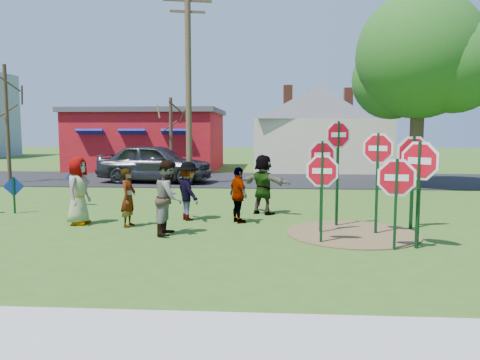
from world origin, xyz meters
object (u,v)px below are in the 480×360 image
object	(u,v)px
stop_sign_c	(378,160)
person_a	(78,191)
stop_sign_d	(413,160)
suv	(155,163)
utility_pole	(188,83)
leafy_tree	(423,62)
person_b	(128,198)
stop_sign_a	(322,179)
stop_sign_b	(338,146)

from	to	relation	value
stop_sign_c	person_a	size ratio (longest dim) A/B	1.43
stop_sign_c	stop_sign_d	xyz separation A→B (m)	(1.04, 0.73, -0.04)
suv	utility_pole	xyz separation A→B (m)	(1.75, -0.64, 3.72)
person_a	utility_pole	size ratio (longest dim) A/B	0.20
stop_sign_c	stop_sign_d	bearing A→B (deg)	61.54
leafy_tree	stop_sign_c	bearing A→B (deg)	-112.20
person_b	suv	size ratio (longest dim) A/B	0.28
stop_sign_c	suv	bearing A→B (deg)	153.78
stop_sign_a	leafy_tree	size ratio (longest dim) A/B	0.25
stop_sign_b	stop_sign_c	size ratio (longest dim) A/B	1.11
person_b	utility_pole	distance (m)	10.30
stop_sign_b	leafy_tree	size ratio (longest dim) A/B	0.34
stop_sign_d	person_b	distance (m)	7.38
stop_sign_c	suv	xyz separation A→B (m)	(-8.09, 10.68, -0.84)
stop_sign_c	leafy_tree	distance (m)	10.95
person_a	suv	distance (m)	9.99
stop_sign_a	person_a	size ratio (longest dim) A/B	1.17
stop_sign_b	suv	size ratio (longest dim) A/B	0.53
stop_sign_c	utility_pole	distance (m)	12.21
stop_sign_b	person_b	bearing A→B (deg)	162.30
stop_sign_d	leafy_tree	bearing A→B (deg)	64.86
stop_sign_a	stop_sign_b	size ratio (longest dim) A/B	0.73
stop_sign_a	stop_sign_c	size ratio (longest dim) A/B	0.82
suv	stop_sign_c	bearing A→B (deg)	-137.30
person_a	stop_sign_c	bearing A→B (deg)	-91.37
person_a	suv	size ratio (longest dim) A/B	0.33
stop_sign_a	suv	world-z (taller)	stop_sign_a
stop_sign_c	stop_sign_d	size ratio (longest dim) A/B	1.02
stop_sign_c	person_a	bearing A→B (deg)	-158.58
person_b	suv	bearing A→B (deg)	14.33
person_b	leafy_tree	xyz separation A→B (m)	(10.17, 9.06, 4.66)
stop_sign_c	person_a	world-z (taller)	stop_sign_c
stop_sign_b	leafy_tree	xyz separation A→B (m)	(4.73, 8.69, 3.32)
stop_sign_c	person_b	bearing A→B (deg)	-158.00
stop_sign_d	suv	size ratio (longest dim) A/B	0.46
stop_sign_d	suv	world-z (taller)	stop_sign_d
person_b	stop_sign_d	bearing A→B (deg)	-84.13
person_a	person_b	world-z (taller)	person_a
stop_sign_d	utility_pole	size ratio (longest dim) A/B	0.28
suv	leafy_tree	bearing A→B (deg)	-89.73
stop_sign_c	leafy_tree	world-z (taller)	leafy_tree
stop_sign_b	suv	world-z (taller)	stop_sign_b
stop_sign_a	stop_sign_c	bearing A→B (deg)	46.30
utility_pole	leafy_tree	bearing A→B (deg)	-2.61
stop_sign_a	stop_sign_c	distance (m)	1.78
stop_sign_c	stop_sign_d	distance (m)	1.27
suv	person_b	bearing A→B (deg)	-164.26
stop_sign_a	suv	xyz separation A→B (m)	(-6.67, 11.68, -0.48)
stop_sign_b	stop_sign_d	distance (m)	1.90
stop_sign_b	stop_sign_d	xyz separation A→B (m)	(1.87, -0.15, -0.33)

